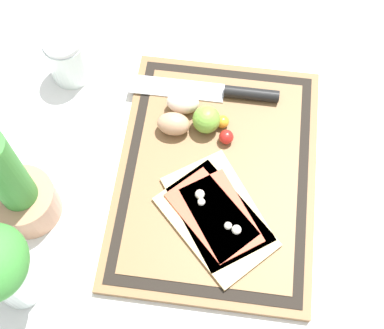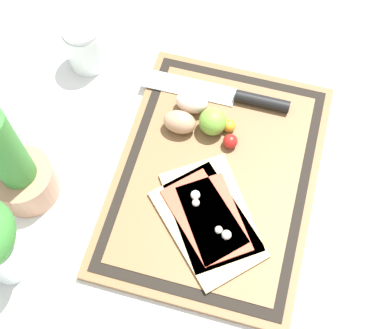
# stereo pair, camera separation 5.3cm
# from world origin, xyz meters

# --- Properties ---
(ground_plane) EXTENTS (6.00, 6.00, 0.00)m
(ground_plane) POSITION_xyz_m (0.00, 0.00, 0.00)
(ground_plane) COLOR silver
(cutting_board) EXTENTS (0.46, 0.34, 0.02)m
(cutting_board) POSITION_xyz_m (0.00, 0.00, 0.01)
(cutting_board) COLOR brown
(cutting_board) RESTS_ON ground_plane
(pizza_slice_near) EXTENTS (0.22, 0.22, 0.02)m
(pizza_slice_near) POSITION_xyz_m (-0.09, -0.01, 0.02)
(pizza_slice_near) COLOR #DBBC7F
(pizza_slice_near) RESTS_ON cutting_board
(pizza_slice_far) EXTENTS (0.22, 0.20, 0.02)m
(pizza_slice_far) POSITION_xyz_m (-0.07, -0.01, 0.02)
(pizza_slice_far) COLOR #DBBC7F
(pizza_slice_far) RESTS_ON cutting_board
(knife) EXTENTS (0.04, 0.28, 0.02)m
(knife) POSITION_xyz_m (0.16, -0.00, 0.03)
(knife) COLOR silver
(knife) RESTS_ON cutting_board
(egg_brown) EXTENTS (0.04, 0.06, 0.04)m
(egg_brown) POSITION_xyz_m (0.07, 0.08, 0.04)
(egg_brown) COLOR tan
(egg_brown) RESTS_ON cutting_board
(egg_pink) EXTENTS (0.04, 0.06, 0.04)m
(egg_pink) POSITION_xyz_m (0.12, 0.07, 0.04)
(egg_pink) COLOR beige
(egg_pink) RESTS_ON cutting_board
(lime) EXTENTS (0.05, 0.05, 0.05)m
(lime) POSITION_xyz_m (0.09, 0.03, 0.04)
(lime) COLOR #70A838
(lime) RESTS_ON cutting_board
(cherry_tomato_red) EXTENTS (0.03, 0.03, 0.03)m
(cherry_tomato_red) POSITION_xyz_m (0.06, -0.01, 0.03)
(cherry_tomato_red) COLOR red
(cherry_tomato_red) RESTS_ON cutting_board
(cherry_tomato_yellow) EXTENTS (0.02, 0.02, 0.02)m
(cherry_tomato_yellow) POSITION_xyz_m (0.09, 0.00, 0.03)
(cherry_tomato_yellow) COLOR gold
(cherry_tomato_yellow) RESTS_ON cutting_board
(herb_pot) EXTENTS (0.11, 0.11, 0.23)m
(herb_pot) POSITION_xyz_m (-0.10, 0.30, 0.08)
(herb_pot) COLOR #AD7A5B
(herb_pot) RESTS_ON ground_plane
(sauce_jar) EXTENTS (0.08, 0.08, 0.10)m
(sauce_jar) POSITION_xyz_m (0.18, 0.30, 0.04)
(sauce_jar) COLOR silver
(sauce_jar) RESTS_ON ground_plane
(herb_glass) EXTENTS (0.11, 0.10, 0.19)m
(herb_glass) POSITION_xyz_m (-0.23, 0.28, 0.11)
(herb_glass) COLOR silver
(herb_glass) RESTS_ON ground_plane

